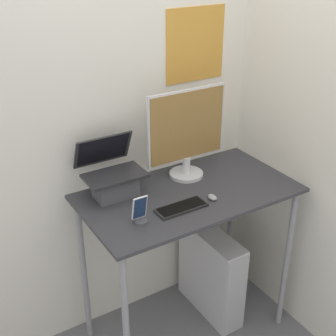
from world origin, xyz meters
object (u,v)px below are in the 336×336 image
monitor (187,135)px  laptop (114,179)px  computer_tower (211,273)px  keyboard (181,207)px  mouse (212,197)px  cell_phone (140,213)px

monitor → laptop: bearing=177.8°
laptop → computer_tower: laptop is taller
keyboard → mouse: (0.19, -0.01, 0.01)m
mouse → keyboard: bearing=177.6°
laptop → monitor: 0.48m
cell_phone → monitor: bearing=32.5°
cell_phone → laptop: bearing=88.3°
keyboard → mouse: bearing=-2.4°
monitor → cell_phone: size_ratio=3.55×
keyboard → computer_tower: 0.82m
mouse → cell_phone: 0.43m
monitor → cell_phone: 0.58m
keyboard → cell_phone: cell_phone is taller
laptop → cell_phone: size_ratio=2.19×
keyboard → computer_tower: (0.36, 0.19, -0.71)m
mouse → computer_tower: (0.17, 0.20, -0.72)m
monitor → keyboard: 0.44m
laptop → cell_phone: laptop is taller
keyboard → mouse: 0.19m
laptop → cell_phone: (-0.01, -0.31, -0.04)m
laptop → mouse: (0.42, -0.32, -0.08)m
keyboard → monitor: bearing=52.7°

